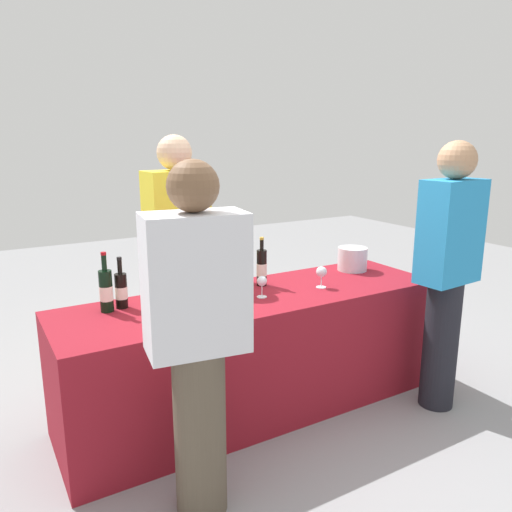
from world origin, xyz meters
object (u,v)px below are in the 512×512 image
(wine_glass_1, at_px, (262,282))
(guest_1, at_px, (447,268))
(wine_bottle_0, at_px, (106,290))
(wine_glass_2, at_px, (321,273))
(guest_0, at_px, (197,335))
(wine_bottle_3, at_px, (262,267))
(wine_bottle_2, at_px, (173,284))
(server_pouring, at_px, (178,253))
(wine_glass_0, at_px, (190,301))
(ice_bucket, at_px, (352,259))
(wine_bottle_1, at_px, (121,290))

(wine_glass_1, relative_size, guest_1, 0.08)
(wine_bottle_0, relative_size, wine_glass_1, 2.56)
(guest_1, bearing_deg, wine_glass_2, 136.09)
(wine_glass_2, relative_size, guest_0, 0.09)
(wine_bottle_3, xyz_separation_m, wine_glass_1, (-0.13, -0.22, -0.03))
(wine_bottle_0, bearing_deg, wine_bottle_2, -3.00)
(wine_bottle_3, distance_m, guest_1, 1.17)
(wine_bottle_2, relative_size, wine_glass_2, 2.12)
(wine_glass_1, bearing_deg, server_pouring, 112.21)
(guest_0, bearing_deg, wine_bottle_2, 84.66)
(wine_bottle_0, height_order, server_pouring, server_pouring)
(wine_bottle_0, relative_size, wine_bottle_3, 1.06)
(wine_glass_1, relative_size, guest_0, 0.08)
(wine_bottle_2, height_order, wine_glass_0, wine_bottle_2)
(guest_0, bearing_deg, wine_bottle_3, 53.46)
(wine_glass_0, height_order, guest_0, guest_0)
(guest_0, bearing_deg, guest_1, 11.42)
(server_pouring, distance_m, guest_0, 1.35)
(wine_glass_2, bearing_deg, guest_0, -152.74)
(ice_bucket, relative_size, guest_0, 0.13)
(wine_bottle_2, xyz_separation_m, wine_glass_0, (-0.02, -0.31, -0.01))
(wine_glass_1, bearing_deg, guest_1, -26.58)
(wine_bottle_0, bearing_deg, guest_1, -21.07)
(wine_bottle_2, xyz_separation_m, guest_0, (-0.20, -0.81, 0.00))
(wine_bottle_0, height_order, guest_0, guest_0)
(wine_bottle_0, distance_m, ice_bucket, 1.80)
(wine_bottle_3, height_order, guest_0, guest_0)
(wine_bottle_3, relative_size, server_pouring, 0.19)
(wine_glass_2, xyz_separation_m, server_pouring, (-0.71, 0.69, 0.08))
(wine_glass_0, bearing_deg, wine_bottle_3, 27.02)
(wine_glass_2, bearing_deg, wine_bottle_0, 169.60)
(wine_bottle_2, xyz_separation_m, wine_glass_2, (0.94, -0.22, -0.01))
(wine_glass_1, bearing_deg, wine_bottle_3, 59.30)
(wine_glass_2, distance_m, guest_1, 0.78)
(wine_bottle_1, bearing_deg, wine_glass_1, -16.96)
(wine_bottle_3, relative_size, ice_bucket, 1.51)
(wine_bottle_0, distance_m, guest_0, 0.85)
(wine_bottle_3, height_order, ice_bucket, wine_bottle_3)
(wine_glass_1, bearing_deg, wine_glass_0, -167.83)
(ice_bucket, relative_size, server_pouring, 0.12)
(server_pouring, bearing_deg, wine_glass_1, 107.66)
(server_pouring, bearing_deg, guest_1, 133.21)
(wine_glass_0, bearing_deg, wine_glass_2, 5.41)
(wine_bottle_0, xyz_separation_m, wine_glass_0, (0.37, -0.33, -0.03))
(wine_bottle_1, xyz_separation_m, wine_glass_1, (0.80, -0.24, -0.01))
(wine_glass_0, bearing_deg, wine_bottle_0, 137.54)
(wine_bottle_0, height_order, wine_glass_1, wine_bottle_0)
(guest_0, relative_size, guest_1, 0.96)
(wine_bottle_0, xyz_separation_m, guest_1, (1.92, -0.74, 0.04))
(wine_bottle_3, relative_size, wine_glass_0, 2.34)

